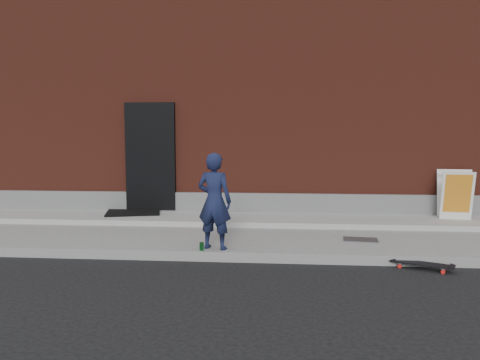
# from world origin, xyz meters

# --- Properties ---
(ground) EXTENTS (80.00, 80.00, 0.00)m
(ground) POSITION_xyz_m (0.00, 0.00, 0.00)
(ground) COLOR black
(ground) RESTS_ON ground
(sidewalk) EXTENTS (20.00, 3.00, 0.15)m
(sidewalk) POSITION_xyz_m (0.00, 1.50, 0.07)
(sidewalk) COLOR slate
(sidewalk) RESTS_ON ground
(apron) EXTENTS (20.00, 1.20, 0.10)m
(apron) POSITION_xyz_m (0.00, 2.40, 0.20)
(apron) COLOR gray
(apron) RESTS_ON sidewalk
(building) EXTENTS (20.00, 8.10, 5.00)m
(building) POSITION_xyz_m (-0.00, 6.99, 2.50)
(building) COLOR maroon
(building) RESTS_ON ground
(child) EXTENTS (0.60, 0.47, 1.45)m
(child) POSITION_xyz_m (-0.86, 0.20, 0.87)
(child) COLOR #161D3F
(child) RESTS_ON sidewalk
(skateboard) EXTENTS (0.82, 0.53, 0.09)m
(skateboard) POSITION_xyz_m (2.09, -0.12, 0.07)
(skateboard) COLOR red
(skateboard) RESTS_ON ground
(pizza_sign) EXTENTS (0.65, 0.74, 0.95)m
(pizza_sign) POSITION_xyz_m (3.47, 2.58, 0.72)
(pizza_sign) COLOR white
(pizza_sign) RESTS_ON apron
(soda_can) EXTENTS (0.09, 0.09, 0.12)m
(soda_can) POSITION_xyz_m (-1.04, 0.07, 0.21)
(soda_can) COLOR #197D2E
(soda_can) RESTS_ON sidewalk
(doormat) EXTENTS (1.25, 1.11, 0.03)m
(doormat) POSITION_xyz_m (-2.90, 2.65, 0.27)
(doormat) COLOR black
(doormat) RESTS_ON apron
(utility_plate) EXTENTS (0.58, 0.41, 0.02)m
(utility_plate) POSITION_xyz_m (1.43, 0.97, 0.16)
(utility_plate) COLOR #4F4F54
(utility_plate) RESTS_ON sidewalk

